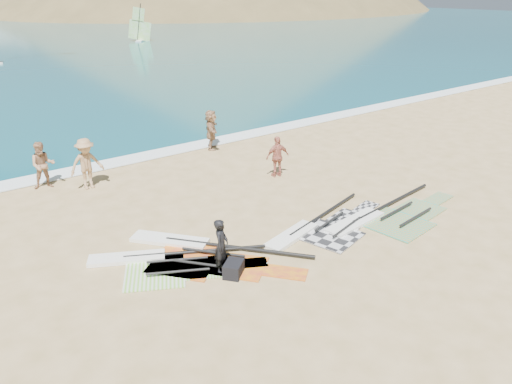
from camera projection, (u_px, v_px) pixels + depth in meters
ground at (364, 260)px, 14.22m from camera, size 300.00×300.00×0.00m
surf_line at (161, 154)px, 23.22m from camera, size 300.00×1.20×0.04m
headland_main at (228, 10)px, 157.21m from camera, size 143.00×143.00×45.00m
headland_minor at (290, 6)px, 184.25m from camera, size 70.00×70.00×28.00m
rig_grey at (321, 229)px, 15.96m from camera, size 5.29×2.75×0.20m
rig_green at (162, 263)px, 13.96m from camera, size 4.64×3.55×0.20m
rig_orange at (387, 217)px, 16.78m from camera, size 5.83×2.49×0.20m
rig_red at (199, 253)px, 14.53m from camera, size 4.28×5.29×0.20m
gear_bag_near at (234, 269)px, 13.41m from camera, size 0.77×0.74×0.40m
person_wetsuit at (221, 246)px, 13.39m from camera, size 0.67×0.65×1.55m
beachgoer_left at (43, 165)px, 18.98m from camera, size 1.04×0.90×1.83m
beachgoer_mid at (86, 164)px, 18.91m from camera, size 1.29×0.75×1.98m
beachgoer_back at (277, 157)px, 20.15m from camera, size 1.06×0.63×1.69m
beachgoer_right at (211, 130)px, 23.56m from camera, size 1.42×1.77×1.88m
windsurfer_right at (140, 31)px, 68.95m from camera, size 2.68×2.65×5.02m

